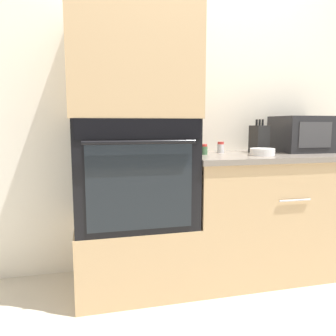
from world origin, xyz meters
name	(u,v)px	position (x,y,z in m)	size (l,w,h in m)	color
ground_plane	(202,301)	(0.00, 0.00, 0.00)	(12.00, 12.00, 0.00)	beige
wall_back	(176,101)	(0.00, 0.63, 1.25)	(8.00, 0.05, 2.50)	silver
oven_cabinet_base	(134,253)	(-0.38, 0.30, 0.22)	(0.75, 0.60, 0.44)	tan
wall_oven	(133,171)	(-0.38, 0.30, 0.78)	(0.73, 0.64, 0.66)	black
oven_cabinet_upper	(132,64)	(-0.38, 0.30, 1.45)	(0.75, 0.60, 0.67)	tan
counter_unit	(268,213)	(0.61, 0.30, 0.44)	(1.23, 0.63, 0.87)	tan
microwave	(303,134)	(0.92, 0.38, 1.00)	(0.42, 0.34, 0.27)	#232326
knife_block	(259,139)	(0.56, 0.39, 0.97)	(0.10, 0.14, 0.24)	black
bowl	(262,152)	(0.48, 0.19, 0.89)	(0.16, 0.16, 0.05)	white
condiment_jar_near	(204,149)	(0.12, 0.34, 0.90)	(0.06, 0.06, 0.07)	#427047
condiment_jar_mid	(221,147)	(0.29, 0.45, 0.91)	(0.05, 0.05, 0.08)	silver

